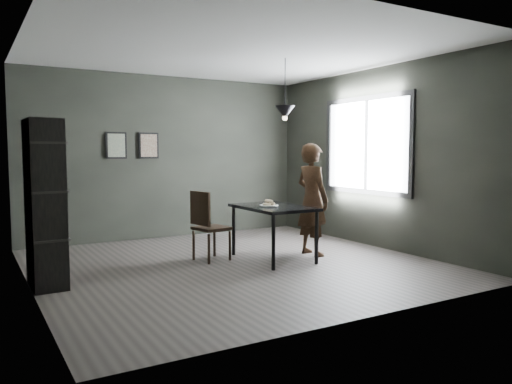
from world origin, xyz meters
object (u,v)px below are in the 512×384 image
cafe_table (273,212)px  white_plate (269,206)px  woman (312,199)px  pendant_lamp (285,112)px  wood_chair (206,221)px  shelf_unit (45,204)px

cafe_table → white_plate: (-0.09, -0.03, 0.08)m
woman → pendant_lamp: size_ratio=1.87×
pendant_lamp → wood_chair: bearing=166.0°
pendant_lamp → cafe_table: bearing=-158.2°
cafe_table → shelf_unit: (-2.92, 0.08, 0.25)m
wood_chair → white_plate: bearing=-39.5°
white_plate → woman: woman is taller
woman → wood_chair: bearing=71.5°
shelf_unit → white_plate: bearing=-4.1°
cafe_table → shelf_unit: 2.93m
shelf_unit → pendant_lamp: (3.17, 0.02, 1.12)m
wood_chair → shelf_unit: size_ratio=0.52×
white_plate → wood_chair: 0.88m
wood_chair → pendant_lamp: size_ratio=1.11×
cafe_table → wood_chair: (-0.85, 0.37, -0.12)m
white_plate → shelf_unit: shelf_unit is taller
white_plate → pendant_lamp: size_ratio=0.27×
wood_chair → shelf_unit: (-2.07, -0.29, 0.38)m
cafe_table → woman: 0.67m
white_plate → wood_chair: wood_chair is taller
woman → wood_chair: 1.57m
wood_chair → shelf_unit: bearing=176.9°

